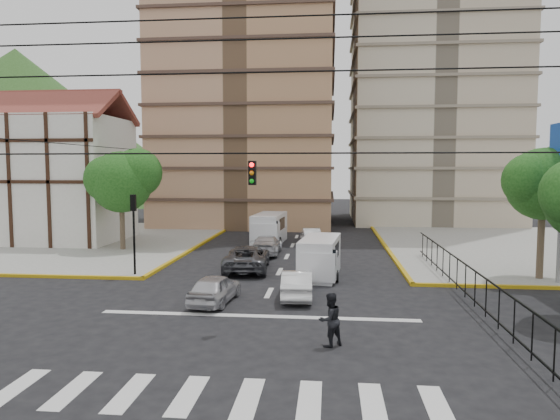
# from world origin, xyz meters

# --- Properties ---
(ground) EXTENTS (160.00, 160.00, 0.00)m
(ground) POSITION_xyz_m (0.00, 0.00, 0.00)
(ground) COLOR black
(ground) RESTS_ON ground
(sidewalk_nw) EXTENTS (26.00, 26.00, 0.15)m
(sidewalk_nw) POSITION_xyz_m (-20.00, 20.00, 0.07)
(sidewalk_nw) COLOR gray
(sidewalk_nw) RESTS_ON ground
(crosswalk_stripes) EXTENTS (12.00, 2.40, 0.01)m
(crosswalk_stripes) POSITION_xyz_m (0.00, -6.00, 0.01)
(crosswalk_stripes) COLOR silver
(crosswalk_stripes) RESTS_ON ground
(stop_line) EXTENTS (13.00, 0.40, 0.01)m
(stop_line) POSITION_xyz_m (0.00, 1.20, 0.01)
(stop_line) COLOR silver
(stop_line) RESTS_ON ground
(tower_tan) EXTENTS (18.00, 16.00, 48.00)m
(tower_tan) POSITION_xyz_m (-6.00, 36.00, 24.00)
(tower_tan) COLOR #AD7E56
(tower_tan) RESTS_ON ground
(tower_beige) EXTENTS (17.00, 16.00, 48.00)m
(tower_beige) POSITION_xyz_m (14.00, 40.00, 24.00)
(tower_beige) COLOR #BEAB8F
(tower_beige) RESTS_ON ground
(tudor_building) EXTENTS (10.80, 8.05, 12.23)m
(tudor_building) POSITION_xyz_m (-19.00, 20.00, 5.25)
(tudor_building) COLOR silver
(tudor_building) RESTS_ON ground
(distant_hill) EXTENTS (70.00, 70.00, 28.00)m
(distant_hill) POSITION_xyz_m (-55.00, 70.00, 14.00)
(distant_hill) COLOR #274F1A
(distant_hill) RESTS_ON ground
(park_fence) EXTENTS (0.10, 22.50, 1.66)m
(park_fence) POSITION_xyz_m (9.00, 4.50, 0.00)
(park_fence) COLOR black
(park_fence) RESTS_ON ground
(tree_park_c) EXTENTS (4.65, 3.80, 7.25)m
(tree_park_c) POSITION_xyz_m (14.09, 9.01, 5.34)
(tree_park_c) COLOR #473828
(tree_park_c) RESTS_ON ground
(tree_tudor) EXTENTS (5.39, 4.40, 7.43)m
(tree_tudor) POSITION_xyz_m (-11.90, 16.01, 5.22)
(tree_tudor) COLOR #473828
(tree_tudor) RESTS_ON ground
(traffic_light_nw) EXTENTS (0.28, 0.22, 4.40)m
(traffic_light_nw) POSITION_xyz_m (-7.80, 7.80, 3.11)
(traffic_light_nw) COLOR black
(traffic_light_nw) RESTS_ON ground
(traffic_light_hanging) EXTENTS (18.00, 9.12, 0.92)m
(traffic_light_hanging) POSITION_xyz_m (0.00, -2.04, 5.90)
(traffic_light_hanging) COLOR black
(traffic_light_hanging) RESTS_ON ground
(van_right_lane) EXTENTS (2.36, 4.94, 2.15)m
(van_right_lane) POSITION_xyz_m (2.35, 8.79, 1.04)
(van_right_lane) COLOR silver
(van_right_lane) RESTS_ON ground
(van_left_lane) EXTENTS (2.44, 5.37, 2.36)m
(van_left_lane) POSITION_xyz_m (-1.94, 20.75, 1.15)
(van_left_lane) COLOR silver
(van_left_lane) RESTS_ON ground
(car_silver_front_left) EXTENTS (1.94, 3.98, 1.31)m
(car_silver_front_left) POSITION_xyz_m (-2.18, 3.00, 0.65)
(car_silver_front_left) COLOR silver
(car_silver_front_left) RESTS_ON ground
(car_white_front_right) EXTENTS (1.58, 4.00, 1.30)m
(car_white_front_right) POSITION_xyz_m (1.39, 4.26, 0.65)
(car_white_front_right) COLOR white
(car_white_front_right) RESTS_ON ground
(car_grey_mid_left) EXTENTS (2.86, 5.51, 1.48)m
(car_grey_mid_left) POSITION_xyz_m (-1.94, 10.20, 0.74)
(car_grey_mid_left) COLOR #505257
(car_grey_mid_left) RESTS_ON ground
(car_silver_rear_left) EXTENTS (1.89, 4.61, 1.34)m
(car_silver_rear_left) POSITION_xyz_m (-1.47, 15.67, 0.67)
(car_silver_rear_left) COLOR silver
(car_silver_rear_left) RESTS_ON ground
(car_darkgrey_mid_right) EXTENTS (2.14, 4.00, 1.29)m
(car_darkgrey_mid_right) POSITION_xyz_m (1.90, 15.49, 0.65)
(car_darkgrey_mid_right) COLOR #292A2C
(car_darkgrey_mid_right) RESTS_ON ground
(car_white_rear_right) EXTENTS (1.86, 3.96, 1.25)m
(car_white_rear_right) POSITION_xyz_m (1.38, 21.11, 0.63)
(car_white_rear_right) COLOR white
(car_white_rear_right) RESTS_ON ground
(pedestrian_crosswalk) EXTENTS (1.12, 1.09, 1.82)m
(pedestrian_crosswalk) POSITION_xyz_m (2.91, -1.93, 0.91)
(pedestrian_crosswalk) COLOR black
(pedestrian_crosswalk) RESTS_ON ground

